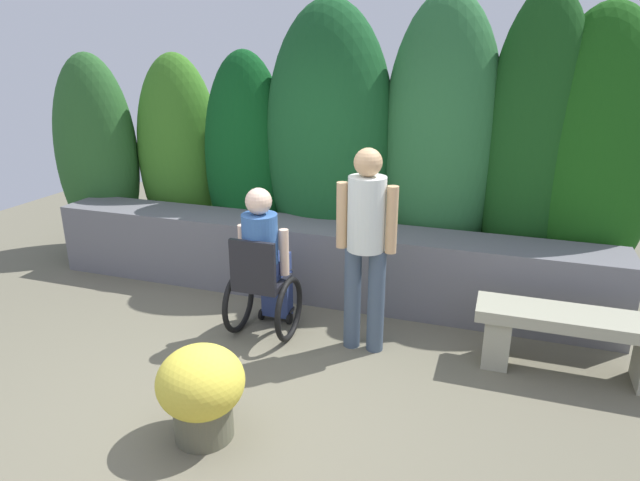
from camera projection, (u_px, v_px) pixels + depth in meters
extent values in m
plane|color=#696451|center=(225.00, 400.00, 3.96)|extent=(11.37, 11.37, 0.00)
cube|color=slate|center=(314.00, 260.00, 5.57)|extent=(5.74, 0.58, 0.74)
ellipsoid|color=#295B27|center=(97.00, 155.00, 6.66)|extent=(1.06, 0.75, 2.37)
ellipsoid|color=#397621|center=(180.00, 156.00, 6.61)|extent=(1.06, 0.74, 2.36)
ellipsoid|color=#0D491A|center=(247.00, 162.00, 6.16)|extent=(0.99, 0.69, 2.40)
ellipsoid|color=#185225|center=(329.00, 145.00, 5.80)|extent=(1.38, 0.97, 2.88)
ellipsoid|color=#2C6B36|center=(440.00, 147.00, 5.52)|extent=(1.18, 0.83, 2.93)
ellipsoid|color=#174817|center=(533.00, 151.00, 5.22)|extent=(0.96, 0.67, 2.95)
ellipsoid|color=#185113|center=(591.00, 161.00, 5.14)|extent=(1.21, 0.85, 2.80)
cube|color=#9C9A84|center=(497.00, 338.00, 4.40)|extent=(0.20, 0.34, 0.41)
cube|color=#9C9A84|center=(576.00, 319.00, 4.15)|extent=(1.46, 0.40, 0.10)
cube|color=black|center=(263.00, 282.00, 4.72)|extent=(0.40, 0.40, 0.06)
cube|color=black|center=(252.00, 264.00, 4.49)|extent=(0.40, 0.04, 0.40)
cube|color=black|center=(278.00, 309.00, 5.14)|extent=(0.28, 0.12, 0.03)
torus|color=black|center=(239.00, 301.00, 4.87)|extent=(0.05, 0.56, 0.56)
torus|color=black|center=(289.00, 309.00, 4.72)|extent=(0.05, 0.56, 0.56)
cylinder|color=black|center=(262.00, 314.00, 5.14)|extent=(0.03, 0.10, 0.10)
cylinder|color=black|center=(290.00, 319.00, 5.05)|extent=(0.03, 0.10, 0.10)
cube|color=navy|center=(267.00, 266.00, 4.78)|extent=(0.30, 0.40, 0.16)
cube|color=navy|center=(277.00, 293.00, 5.07)|extent=(0.26, 0.14, 0.43)
cylinder|color=#355FA1|center=(260.00, 243.00, 4.59)|extent=(0.30, 0.30, 0.50)
cylinder|color=beige|center=(243.00, 247.00, 4.73)|extent=(0.08, 0.08, 0.40)
cylinder|color=beige|center=(284.00, 252.00, 4.61)|extent=(0.08, 0.08, 0.40)
sphere|color=beige|center=(259.00, 201.00, 4.47)|extent=(0.22, 0.22, 0.22)
cylinder|color=#415265|center=(352.00, 298.00, 4.56)|extent=(0.14, 0.14, 0.88)
cylinder|color=#415265|center=(376.00, 301.00, 4.50)|extent=(0.14, 0.14, 0.88)
cylinder|color=silver|center=(367.00, 214.00, 4.29)|extent=(0.30, 0.30, 0.59)
cylinder|color=tan|center=(342.00, 215.00, 4.36)|extent=(0.09, 0.09, 0.53)
cylinder|color=tan|center=(392.00, 220.00, 4.24)|extent=(0.09, 0.09, 0.53)
sphere|color=tan|center=(368.00, 162.00, 4.16)|extent=(0.22, 0.22, 0.22)
cylinder|color=#5C5C47|center=(204.00, 417.00, 3.56)|extent=(0.38, 0.38, 0.28)
ellipsoid|color=#104E0F|center=(201.00, 391.00, 3.49)|extent=(0.42, 0.42, 0.16)
ellipsoid|color=gold|center=(201.00, 382.00, 3.47)|extent=(0.56, 0.56, 0.46)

